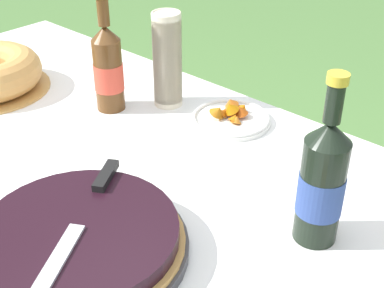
# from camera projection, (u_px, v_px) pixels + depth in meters

# --- Properties ---
(garden_table) EXTENTS (1.65, 1.01, 0.72)m
(garden_table) POSITION_uv_depth(u_px,v_px,m) (74.00, 188.00, 1.18)
(garden_table) COLOR brown
(garden_table) RESTS_ON ground_plane
(tablecloth) EXTENTS (1.66, 1.02, 0.10)m
(tablecloth) POSITION_uv_depth(u_px,v_px,m) (71.00, 168.00, 1.15)
(tablecloth) COLOR white
(tablecloth) RESTS_ON garden_table
(berry_tart) EXTENTS (0.37, 0.37, 0.06)m
(berry_tart) POSITION_uv_depth(u_px,v_px,m) (80.00, 241.00, 0.89)
(berry_tart) COLOR #38383D
(berry_tart) RESTS_ON tablecloth
(serving_knife) EXTENTS (0.21, 0.33, 0.01)m
(serving_knife) POSITION_uv_depth(u_px,v_px,m) (84.00, 213.00, 0.90)
(serving_knife) COLOR silver
(serving_knife) RESTS_ON berry_tart
(cup_stack) EXTENTS (0.07, 0.07, 0.24)m
(cup_stack) POSITION_uv_depth(u_px,v_px,m) (167.00, 60.00, 1.32)
(cup_stack) COLOR beige
(cup_stack) RESTS_ON tablecloth
(cider_bottle_amber) EXTENTS (0.07, 0.07, 0.30)m
(cider_bottle_amber) POSITION_uv_depth(u_px,v_px,m) (108.00, 68.00, 1.30)
(cider_bottle_amber) COLOR brown
(cider_bottle_amber) RESTS_ON tablecloth
(juice_bottle_red) EXTENTS (0.08, 0.08, 0.31)m
(juice_bottle_red) POSITION_uv_depth(u_px,v_px,m) (322.00, 182.00, 0.88)
(juice_bottle_red) COLOR black
(juice_bottle_red) RESTS_ON tablecloth
(snack_plate_near) EXTENTS (0.19, 0.19, 0.06)m
(snack_plate_near) POSITION_uv_depth(u_px,v_px,m) (231.00, 117.00, 1.29)
(snack_plate_near) COLOR white
(snack_plate_near) RESTS_ON tablecloth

